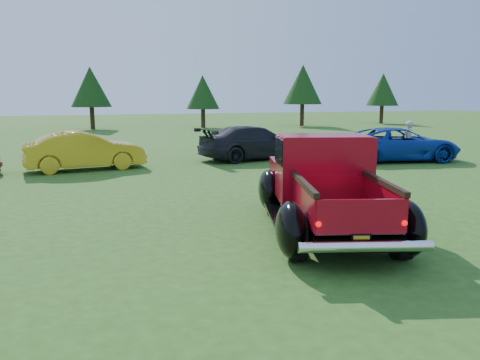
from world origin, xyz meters
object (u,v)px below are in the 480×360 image
Objects in this scene: tree_mid_right at (203,92)px; tree_east at (303,85)px; show_car_yellow at (85,151)px; show_car_grey at (254,143)px; show_car_blue at (398,144)px; tree_far_east at (383,90)px; spectator at (407,141)px; tree_mid_left at (91,87)px; pickup_truck at (322,183)px.

tree_mid_right is 0.81× the size of tree_east.
show_car_yellow is 0.87× the size of show_car_grey.
show_car_yellow is at bearing 93.20° from show_car_blue.
show_car_blue is (-5.86, -21.87, -2.95)m from tree_east.
spectator is (-14.39, -22.84, -2.41)m from tree_far_east.
spectator is at bearing -103.87° from tree_east.
tree_mid_right is 22.70m from show_car_blue.
tree_far_east is 27.10m from spectator.
show_car_yellow is at bearing -142.20° from tree_far_east.
tree_mid_right is (9.00, -1.00, -0.41)m from tree_mid_left.
pickup_truck is 1.29× the size of show_car_yellow.
spectator is (8.28, 8.07, -0.09)m from pickup_truck.
pickup_truck is at bearing -98.74° from tree_mid_right.
tree_east reaches higher than tree_mid_right.
show_car_blue is at bearing -82.02° from tree_mid_right.
tree_mid_right is at bearing -178.41° from tree_far_east.
show_car_grey is at bearing -72.82° from tree_mid_left.
pickup_truck reaches higher than show_car_blue.
show_car_yellow is at bearing -26.72° from spectator.
tree_east is at bearing 80.57° from pickup_truck.
tree_mid_left is 0.90× the size of pickup_truck.
show_car_grey is at bearing -120.50° from tree_east.
show_car_yellow is at bearing -91.31° from tree_mid_left.
tree_east reaches higher than show_car_grey.
show_car_yellow is (-27.50, -21.33, -2.54)m from tree_far_east.
show_car_grey is 6.54m from spectator.
tree_far_east is 2.86× the size of spectator.
pickup_truck reaches higher than show_car_grey.
show_car_blue is at bearing -16.15° from spectator.
show_car_grey is at bearing 77.52° from show_car_blue.
show_car_grey is 2.97× the size of spectator.
show_car_blue is at bearing -62.56° from tree_mid_left.
tree_mid_right is 22.73m from spectator.
tree_east is 1.09× the size of show_car_grey.
tree_mid_left is 0.93× the size of tree_east.
show_car_blue is (12.14, -23.37, -2.68)m from tree_mid_left.
show_car_yellow is at bearing 131.90° from pickup_truck.
tree_mid_left is 1.16× the size of show_car_yellow.
pickup_truck is at bearing 24.08° from spectator.
tree_mid_left is at bearing -9.25° from show_car_yellow.
spectator is (-5.39, -21.84, -2.82)m from tree_east.
spectator is at bearing -104.50° from show_car_yellow.
tree_far_east is at bearing -60.14° from show_car_yellow.
tree_east is at bearing -4.85° from show_car_blue.
tree_east reaches higher than show_car_yellow.
spectator reaches higher than show_car_blue.
pickup_truck is 11.21m from show_car_blue.
tree_far_east is at bearing -1.06° from tree_mid_left.
tree_mid_right is at bearing 18.13° from show_car_blue.
tree_mid_right is 0.88× the size of show_car_grey.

